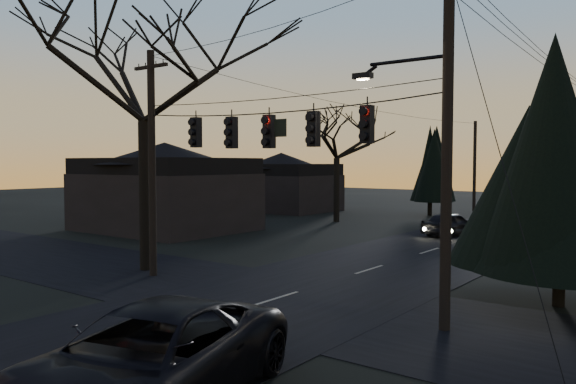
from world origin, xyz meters
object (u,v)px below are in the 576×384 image
Objects in this scene: utility_pole_far_l at (474,211)px; bare_tree_left at (143,60)px; utility_pole_right at (444,330)px; sedan_oncoming_a at (451,224)px; suv_near at (148,361)px; sedan_oncoming_b at (502,215)px; evergreen_right at (562,164)px; utility_pole_left at (153,276)px.

bare_tree_left is at bearing -91.92° from utility_pole_far_l.
sedan_oncoming_a is at bearing 110.47° from utility_pole_right.
utility_pole_right reaches higher than suv_near.
bare_tree_left reaches higher than utility_pole_far_l.
bare_tree_left is at bearing 177.40° from utility_pole_right.
sedan_oncoming_a is at bearing 80.31° from sedan_oncoming_b.
evergreen_right reaches higher than sedan_oncoming_a.
bare_tree_left is (-1.19, 0.58, 8.35)m from utility_pole_left.
bare_tree_left is 20.07m from sedan_oncoming_a.
utility_pole_left is 36.00m from utility_pole_far_l.
utility_pole_far_l is (0.00, 36.00, 0.00)m from utility_pole_left.
suv_near is (-4.11, -12.04, -3.41)m from evergreen_right.
utility_pole_left is at bearing 125.98° from suv_near.
utility_pole_right is at bearing 58.96° from suv_near.
utility_pole_far_l is 44.61m from suv_near.
bare_tree_left is 1.89× the size of suv_near.
utility_pole_far_l is 1.97× the size of sedan_oncoming_a.
suv_near is at bearing 90.28° from sedan_oncoming_b.
utility_pole_right is 1.58× the size of suv_near.
utility_pole_left is at bearing 91.87° from sedan_oncoming_a.
sedan_oncoming_a reaches higher than sedan_oncoming_b.
bare_tree_left is at bearing 154.16° from utility_pole_left.
bare_tree_left reaches higher than evergreen_right.
utility_pole_far_l is at bearing 90.00° from utility_pole_left.
utility_pole_far_l is at bearing -67.61° from sedan_oncoming_b.
utility_pole_far_l is 34.56m from evergreen_right.
utility_pole_right is 11.50m from utility_pole_left.
sedan_oncoming_b is at bearing 76.18° from bare_tree_left.
utility_pole_left is 2.10× the size of sedan_oncoming_a.
utility_pole_right is 2.54× the size of sedan_oncoming_b.
evergreen_right reaches higher than utility_pole_left.
evergreen_right is at bearing 138.39° from sedan_oncoming_a.
utility_pole_left is 27.05m from sedan_oncoming_b.
utility_pole_left is at bearing -161.74° from evergreen_right.
utility_pole_left is at bearing -25.84° from bare_tree_left.
suv_near reaches higher than sedan_oncoming_b.
bare_tree_left is at bearing 127.34° from suv_near.
suv_near is (9.20, -43.65, 0.88)m from utility_pole_far_l.
utility_pole_far_l reaches higher than sedan_oncoming_b.
bare_tree_left is 1.62× the size of evergreen_right.
evergreen_right reaches higher than utility_pole_far_l.
evergreen_right is (1.81, 4.39, 4.29)m from utility_pole_right.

